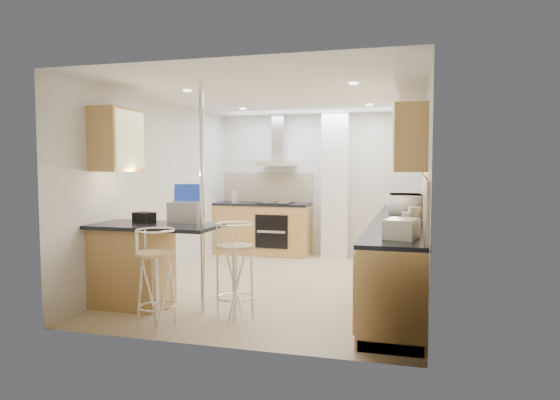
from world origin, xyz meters
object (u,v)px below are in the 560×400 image
(microwave, at_px, (406,207))
(bar_stool_end, at_px, (235,271))
(bar_stool_near, at_px, (156,279))
(bread_bin, at_px, (402,229))
(laptop, at_px, (184,212))

(microwave, relative_size, bar_stool_end, 0.56)
(bar_stool_near, xyz_separation_m, bar_stool_end, (0.63, 0.50, 0.01))
(bar_stool_end, height_order, bread_bin, bread_bin)
(bar_stool_near, bearing_deg, bread_bin, 2.76)
(laptop, xyz_separation_m, bread_bin, (2.44, -0.50, -0.05))
(bread_bin, bearing_deg, microwave, 102.36)
(bar_stool_end, xyz_separation_m, bread_bin, (1.67, -0.09, 0.50))
(microwave, xyz_separation_m, bread_bin, (-0.00, -1.64, -0.07))
(laptop, height_order, bread_bin, laptop)
(bar_stool_near, height_order, bar_stool_end, bar_stool_end)
(microwave, xyz_separation_m, bar_stool_end, (-1.67, -1.54, -0.57))
(bar_stool_end, bearing_deg, bar_stool_near, 149.55)
(microwave, height_order, laptop, microwave)
(bar_stool_end, bearing_deg, microwave, -26.09)
(microwave, distance_m, laptop, 2.69)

